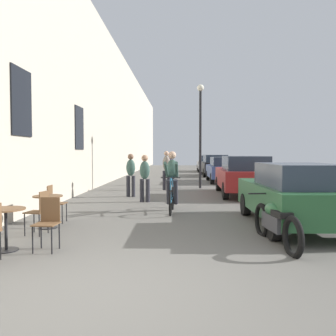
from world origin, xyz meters
TOP-DOWN VIEW (x-y plane):
  - ground_plane at (0.00, 0.00)m, footprint 88.00×88.00m
  - building_facade_left at (-3.45, 14.00)m, footprint 0.54×68.00m
  - cafe_table_near at (-2.14, 1.66)m, footprint 0.64×0.64m
  - cafe_chair_near_toward_wall at (-1.45, 1.73)m, footprint 0.39×0.39m
  - cafe_table_mid at (-2.11, 3.45)m, footprint 0.64×0.64m
  - cafe_chair_mid_toward_street at (-2.03, 2.82)m, footprint 0.44×0.44m
  - cafe_chair_mid_toward_wall at (-2.18, 4.05)m, footprint 0.39×0.39m
  - cyclist_on_bicycle at (0.58, 5.73)m, footprint 0.52×1.76m
  - pedestrian_near at (-0.38, 7.62)m, footprint 0.35×0.26m
  - pedestrian_mid at (-1.06, 9.03)m, footprint 0.35×0.25m
  - pedestrian_far at (0.21, 11.47)m, footprint 0.35×0.25m
  - pedestrian_furthest at (0.34, 13.99)m, footprint 0.37×0.29m
  - street_lamp at (1.78, 12.42)m, footprint 0.32×0.32m
  - parked_car_nearest at (3.34, 3.74)m, footprint 1.75×4.04m
  - parked_car_second at (3.30, 9.61)m, footprint 1.93×4.39m
  - parked_car_third at (3.32, 15.79)m, footprint 1.73×4.07m
  - parked_car_fourth at (3.34, 21.23)m, footprint 1.92×4.39m
  - parked_car_fifth at (3.31, 27.47)m, footprint 1.82×4.17m
  - parked_motorcycle at (2.54, 2.22)m, footprint 0.62×2.14m

SIDE VIEW (x-z plane):
  - ground_plane at x=0.00m, z-range 0.00..0.00m
  - parked_motorcycle at x=2.54m, z-range -0.05..0.86m
  - cafe_chair_near_toward_wall at x=-1.45m, z-range 0.07..0.96m
  - cafe_chair_mid_toward_street at x=-2.03m, z-range 0.07..0.96m
  - cafe_chair_mid_toward_wall at x=-2.18m, z-range 0.07..0.96m
  - cafe_table_near at x=-2.14m, z-range 0.16..0.88m
  - cafe_table_mid at x=-2.11m, z-range 0.16..0.88m
  - parked_car_nearest at x=3.34m, z-range 0.03..1.46m
  - parked_car_third at x=3.32m, z-range 0.03..1.47m
  - parked_car_fifth at x=3.31m, z-range 0.03..1.50m
  - parked_car_second at x=3.30m, z-range 0.03..1.58m
  - parked_car_fourth at x=3.34m, z-range 0.03..1.58m
  - cyclist_on_bicycle at x=0.58m, z-range -0.06..1.68m
  - pedestrian_near at x=-0.38m, z-range 0.10..1.70m
  - pedestrian_mid at x=-1.06m, z-range 0.10..1.74m
  - pedestrian_furthest at x=0.34m, z-range 0.11..1.82m
  - pedestrian_far at x=0.21m, z-range 0.11..1.88m
  - street_lamp at x=1.78m, z-range 0.66..5.56m
  - building_facade_left at x=-3.45m, z-range 0.00..8.52m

